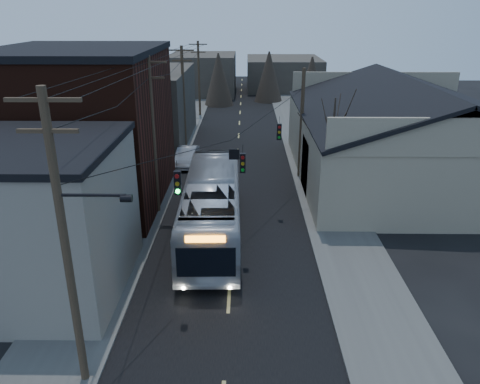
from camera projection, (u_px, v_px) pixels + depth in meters
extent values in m
cube|color=black|center=(237.00, 158.00, 41.96)|extent=(9.00, 110.00, 0.02)
cube|color=#474744|center=(165.00, 157.00, 42.02)|extent=(4.00, 110.00, 0.12)
cube|color=#474744|center=(310.00, 158.00, 41.87)|extent=(4.00, 110.00, 0.12)
cube|color=slate|center=(31.00, 221.00, 21.24)|extent=(8.00, 8.00, 7.00)
cube|color=black|center=(84.00, 130.00, 30.94)|extent=(10.00, 12.00, 10.00)
cube|color=#37312C|center=(143.00, 106.00, 46.38)|extent=(9.00, 14.00, 7.00)
cube|color=gray|center=(403.00, 147.00, 36.25)|extent=(16.00, 20.00, 5.00)
cube|color=black|center=(356.00, 98.00, 34.91)|extent=(8.16, 20.60, 2.86)
cube|color=black|center=(464.00, 98.00, 34.81)|extent=(8.16, 20.60, 2.86)
cube|color=#37312C|center=(203.00, 74.00, 73.53)|extent=(10.00, 12.00, 6.00)
cube|color=#37312C|center=(283.00, 73.00, 78.21)|extent=(12.00, 14.00, 5.00)
cone|color=black|center=(332.00, 152.00, 31.26)|extent=(0.40, 0.40, 7.20)
cylinder|color=#382B1E|center=(66.00, 251.00, 14.97)|extent=(0.28, 0.28, 10.50)
cube|color=#382B1E|center=(43.00, 100.00, 13.20)|extent=(2.20, 0.12, 0.12)
cylinder|color=#382B1E|center=(153.00, 138.00, 29.02)|extent=(0.28, 0.28, 10.00)
cube|color=#382B1E|center=(148.00, 62.00, 27.35)|extent=(2.20, 0.12, 0.12)
cylinder|color=#382B1E|center=(184.00, 99.00, 43.08)|extent=(0.28, 0.28, 9.50)
cube|color=#382B1E|center=(181.00, 50.00, 41.50)|extent=(2.20, 0.12, 0.12)
cylinder|color=#382B1E|center=(199.00, 79.00, 57.14)|extent=(0.28, 0.28, 9.00)
cube|color=#382B1E|center=(198.00, 44.00, 55.64)|extent=(2.20, 0.12, 0.12)
cylinder|color=#382B1E|center=(301.00, 125.00, 35.70)|extent=(0.28, 0.28, 8.50)
cube|color=black|center=(178.00, 183.00, 18.87)|extent=(0.28, 0.20, 1.00)
cube|color=black|center=(243.00, 163.00, 23.25)|extent=(0.28, 0.20, 1.00)
cube|color=black|center=(279.00, 132.00, 28.77)|extent=(0.28, 0.20, 1.00)
imported|color=#AAAEB6|center=(212.00, 206.00, 27.05)|extent=(3.44, 13.31, 3.69)
imported|color=#929399|center=(187.00, 156.00, 39.95)|extent=(1.80, 4.66, 1.51)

